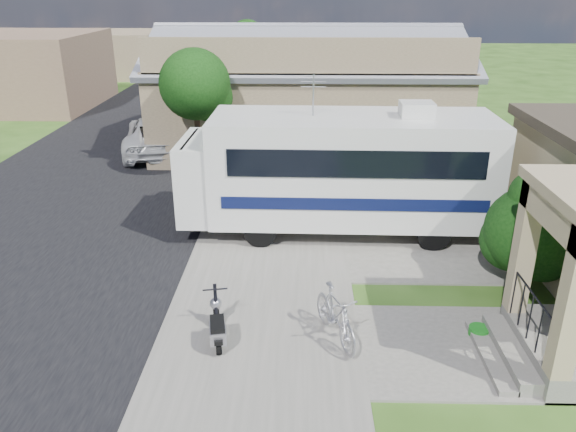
{
  "coord_description": "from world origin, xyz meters",
  "views": [
    {
      "loc": [
        -0.18,
        -10.02,
        6.48
      ],
      "look_at": [
        -0.5,
        2.5,
        1.3
      ],
      "focal_mm": 35.0,
      "sensor_mm": 36.0,
      "label": 1
    }
  ],
  "objects_px": {
    "pickup_truck": "(158,134)",
    "garden_hose": "(479,333)",
    "scooter": "(217,325)",
    "van": "(187,100)",
    "bicycle": "(335,318)",
    "shrub": "(533,227)",
    "motorhome": "(340,168)"
  },
  "relations": [
    {
      "from": "motorhome",
      "to": "scooter",
      "type": "height_order",
      "value": "motorhome"
    },
    {
      "from": "garden_hose",
      "to": "motorhome",
      "type": "bearing_deg",
      "value": 115.93
    },
    {
      "from": "motorhome",
      "to": "bicycle",
      "type": "bearing_deg",
      "value": -92.96
    },
    {
      "from": "van",
      "to": "garden_hose",
      "type": "xyz_separation_m",
      "value": [
        9.68,
        -20.21,
        -0.71
      ]
    },
    {
      "from": "shrub",
      "to": "pickup_truck",
      "type": "distance_m",
      "value": 15.6
    },
    {
      "from": "bicycle",
      "to": "shrub",
      "type": "bearing_deg",
      "value": 7.1
    },
    {
      "from": "shrub",
      "to": "garden_hose",
      "type": "bearing_deg",
      "value": -127.13
    },
    {
      "from": "scooter",
      "to": "garden_hose",
      "type": "distance_m",
      "value": 5.16
    },
    {
      "from": "bicycle",
      "to": "garden_hose",
      "type": "height_order",
      "value": "bicycle"
    },
    {
      "from": "scooter",
      "to": "motorhome",
      "type": "bearing_deg",
      "value": 54.03
    },
    {
      "from": "bicycle",
      "to": "garden_hose",
      "type": "distance_m",
      "value": 2.91
    },
    {
      "from": "van",
      "to": "motorhome",
      "type": "bearing_deg",
      "value": -65.87
    },
    {
      "from": "shrub",
      "to": "pickup_truck",
      "type": "height_order",
      "value": "shrub"
    },
    {
      "from": "scooter",
      "to": "pickup_truck",
      "type": "relative_size",
      "value": 0.26
    },
    {
      "from": "motorhome",
      "to": "pickup_truck",
      "type": "relative_size",
      "value": 1.56
    },
    {
      "from": "van",
      "to": "garden_hose",
      "type": "height_order",
      "value": "van"
    },
    {
      "from": "motorhome",
      "to": "van",
      "type": "relative_size",
      "value": 1.53
    },
    {
      "from": "motorhome",
      "to": "van",
      "type": "height_order",
      "value": "motorhome"
    },
    {
      "from": "pickup_truck",
      "to": "garden_hose",
      "type": "xyz_separation_m",
      "value": [
        9.51,
        -13.07,
        -0.66
      ]
    },
    {
      "from": "shrub",
      "to": "motorhome",
      "type": "bearing_deg",
      "value": 145.11
    },
    {
      "from": "pickup_truck",
      "to": "van",
      "type": "height_order",
      "value": "van"
    },
    {
      "from": "garden_hose",
      "to": "bicycle",
      "type": "bearing_deg",
      "value": -175.46
    },
    {
      "from": "scooter",
      "to": "pickup_truck",
      "type": "distance_m",
      "value": 14.13
    },
    {
      "from": "garden_hose",
      "to": "van",
      "type": "bearing_deg",
      "value": 115.59
    },
    {
      "from": "shrub",
      "to": "pickup_truck",
      "type": "xyz_separation_m",
      "value": [
        -11.2,
        10.85,
        -0.67
      ]
    },
    {
      "from": "van",
      "to": "garden_hose",
      "type": "distance_m",
      "value": 22.42
    },
    {
      "from": "pickup_truck",
      "to": "shrub",
      "type": "bearing_deg",
      "value": 124.56
    },
    {
      "from": "scooter",
      "to": "bicycle",
      "type": "bearing_deg",
      "value": -7.14
    },
    {
      "from": "scooter",
      "to": "van",
      "type": "bearing_deg",
      "value": 92.04
    },
    {
      "from": "garden_hose",
      "to": "pickup_truck",
      "type": "bearing_deg",
      "value": 126.03
    },
    {
      "from": "motorhome",
      "to": "bicycle",
      "type": "xyz_separation_m",
      "value": [
        -0.36,
        -5.38,
        -1.31
      ]
    },
    {
      "from": "pickup_truck",
      "to": "garden_hose",
      "type": "bearing_deg",
      "value": 114.68
    }
  ]
}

